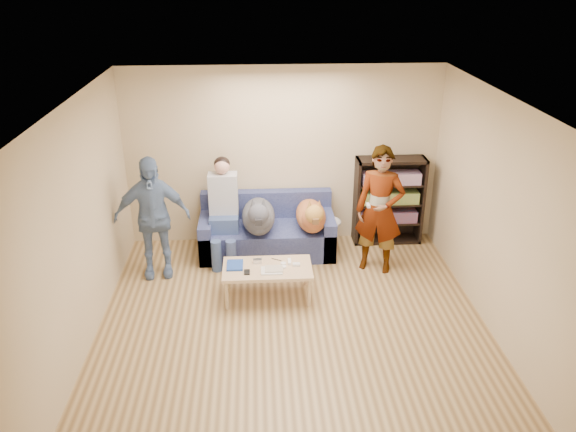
{
  "coord_description": "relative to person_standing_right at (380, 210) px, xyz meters",
  "views": [
    {
      "loc": [
        -0.37,
        -5.19,
        3.85
      ],
      "look_at": [
        0.0,
        1.2,
        0.95
      ],
      "focal_mm": 35.0,
      "sensor_mm": 36.0,
      "label": 1
    }
  ],
  "objects": [
    {
      "name": "wall_left",
      "position": [
        -3.48,
        -1.49,
        0.43
      ],
      "size": [
        0.0,
        5.0,
        5.0
      ],
      "primitive_type": "plane",
      "rotation": [
        1.57,
        0.0,
        1.57
      ],
      "color": "tan",
      "rests_on": "ground"
    },
    {
      "name": "headphone_cup_a",
      "position": [
        -1.3,
        -0.66,
        -0.44
      ],
      "size": [
        0.07,
        0.07,
        0.02
      ],
      "primitive_type": "cylinder",
      "color": "white",
      "rests_on": "coffee_table"
    },
    {
      "name": "person_standing_left",
      "position": [
        -2.98,
        0.03,
        -0.04
      ],
      "size": [
        1.01,
        0.51,
        1.66
      ],
      "primitive_type": "imported",
      "rotation": [
        0.0,
        0.0,
        0.11
      ],
      "color": "#6D81AF",
      "rests_on": "ground"
    },
    {
      "name": "blanket",
      "position": [
        -0.64,
        0.45,
        -0.37
      ],
      "size": [
        0.42,
        0.35,
        0.14
      ],
      "primitive_type": "ellipsoid",
      "color": "#A3A3A8",
      "rests_on": "sofa"
    },
    {
      "name": "wall_front",
      "position": [
        -1.23,
        -3.99,
        0.43
      ],
      "size": [
        4.5,
        0.0,
        4.5
      ],
      "primitive_type": "plane",
      "rotation": [
        -1.57,
        0.0,
        0.0
      ],
      "color": "tan",
      "rests_on": "ground"
    },
    {
      "name": "held_controller",
      "position": [
        -0.2,
        -0.2,
        0.16
      ],
      "size": [
        0.04,
        0.12,
        0.03
      ],
      "primitive_type": "cube",
      "rotation": [
        0.0,
        0.0,
        -0.01
      ],
      "color": "silver",
      "rests_on": "person_standing_right"
    },
    {
      "name": "magazine",
      "position": [
        -1.42,
        -0.72,
        -0.43
      ],
      "size": [
        0.22,
        0.17,
        0.01
      ],
      "primitive_type": "cube",
      "color": "#B5A891",
      "rests_on": "coffee_table"
    },
    {
      "name": "wallet",
      "position": [
        -1.75,
        -0.76,
        -0.44
      ],
      "size": [
        0.07,
        0.12,
        0.02
      ],
      "primitive_type": "cube",
      "color": "black",
      "rests_on": "coffee_table"
    },
    {
      "name": "dog_tan",
      "position": [
        -0.86,
        0.37,
        -0.23
      ],
      "size": [
        0.42,
        1.17,
        0.6
      ],
      "color": "#AE5635",
      "rests_on": "sofa"
    },
    {
      "name": "person_seated",
      "position": [
        -2.08,
        0.48,
        -0.1
      ],
      "size": [
        0.4,
        0.73,
        1.47
      ],
      "color": "#3E4B88",
      "rests_on": "sofa"
    },
    {
      "name": "controller_a",
      "position": [
        -1.22,
        -0.54,
        -0.43
      ],
      "size": [
        0.04,
        0.13,
        0.03
      ],
      "primitive_type": "cube",
      "color": "white",
      "rests_on": "coffee_table"
    },
    {
      "name": "pen_black",
      "position": [
        -1.38,
        -0.46,
        -0.44
      ],
      "size": [
        0.13,
        0.08,
        0.01
      ],
      "primitive_type": "cylinder",
      "rotation": [
        0.0,
        1.57,
        -0.52
      ],
      "color": "black",
      "rests_on": "coffee_table"
    },
    {
      "name": "ceiling",
      "position": [
        -1.23,
        -1.49,
        1.73
      ],
      "size": [
        5.0,
        5.0,
        0.0
      ],
      "primitive_type": "plane",
      "rotation": [
        3.14,
        0.0,
        0.0
      ],
      "color": "white",
      "rests_on": "ground"
    },
    {
      "name": "coffee_table",
      "position": [
        -1.5,
        -0.64,
        -0.49
      ],
      "size": [
        1.1,
        0.6,
        0.42
      ],
      "color": "#D8B685",
      "rests_on": "ground"
    },
    {
      "name": "ground",
      "position": [
        -1.23,
        -1.49,
        -0.87
      ],
      "size": [
        5.0,
        5.0,
        0.0
      ],
      "primitive_type": "plane",
      "color": "brown",
      "rests_on": "ground"
    },
    {
      "name": "headphone_cup_b",
      "position": [
        -1.3,
        -0.58,
        -0.44
      ],
      "size": [
        0.07,
        0.07,
        0.02
      ],
      "primitive_type": "cylinder",
      "color": "white",
      "rests_on": "coffee_table"
    },
    {
      "name": "pen_orange",
      "position": [
        -1.52,
        -0.8,
        -0.44
      ],
      "size": [
        0.13,
        0.06,
        0.01
      ],
      "primitive_type": "cylinder",
      "rotation": [
        0.0,
        1.57,
        0.35
      ],
      "color": "orange",
      "rests_on": "coffee_table"
    },
    {
      "name": "papers",
      "position": [
        -1.45,
        -0.74,
        -0.44
      ],
      "size": [
        0.26,
        0.2,
        0.02
      ],
      "primitive_type": "cube",
      "color": "silver",
      "rests_on": "coffee_table"
    },
    {
      "name": "sofa",
      "position": [
        -1.48,
        0.6,
        -0.59
      ],
      "size": [
        1.9,
        0.85,
        0.82
      ],
      "color": "#515B93",
      "rests_on": "ground"
    },
    {
      "name": "person_standing_right",
      "position": [
        0.0,
        0.0,
        0.0
      ],
      "size": [
        0.74,
        0.61,
        1.74
      ],
      "primitive_type": "imported",
      "rotation": [
        0.0,
        0.0,
        -0.36
      ],
      "color": "gray",
      "rests_on": "ground"
    },
    {
      "name": "controller_b",
      "position": [
        -1.14,
        -0.62,
        -0.43
      ],
      "size": [
        0.09,
        0.06,
        0.03
      ],
      "primitive_type": "cube",
      "color": "silver",
      "rests_on": "coffee_table"
    },
    {
      "name": "notebook_blue",
      "position": [
        -1.9,
        -0.59,
        -0.44
      ],
      "size": [
        0.2,
        0.26,
        0.03
      ],
      "primitive_type": "cube",
      "color": "#1C409C",
      "rests_on": "coffee_table"
    },
    {
      "name": "camera_silver",
      "position": [
        -1.62,
        -0.52,
        -0.42
      ],
      "size": [
        0.11,
        0.06,
        0.05
      ],
      "primitive_type": "cube",
      "color": "silver",
      "rests_on": "coffee_table"
    },
    {
      "name": "wall_right",
      "position": [
        1.02,
        -1.49,
        0.43
      ],
      "size": [
        0.0,
        5.0,
        5.0
      ],
      "primitive_type": "plane",
      "rotation": [
        1.57,
        0.0,
        -1.57
      ],
      "color": "tan",
      "rests_on": "ground"
    },
    {
      "name": "dog_gray",
      "position": [
        -1.6,
        0.36,
        -0.21
      ],
      "size": [
        0.46,
        1.27,
        0.66
      ],
      "color": "#52535D",
      "rests_on": "sofa"
    },
    {
      "name": "bookshelf",
      "position": [
        0.32,
        0.84,
        -0.19
      ],
      "size": [
        1.0,
        0.34,
        1.3
      ],
      "color": "black",
      "rests_on": "ground"
    },
    {
      "name": "wall_back",
      "position": [
        -1.23,
        1.01,
        0.43
      ],
      "size": [
        4.5,
        0.0,
        4.5
      ],
      "primitive_type": "plane",
      "rotation": [
        1.57,
        0.0,
        0.0
      ],
      "color": "tan",
      "rests_on": "ground"
    }
  ]
}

